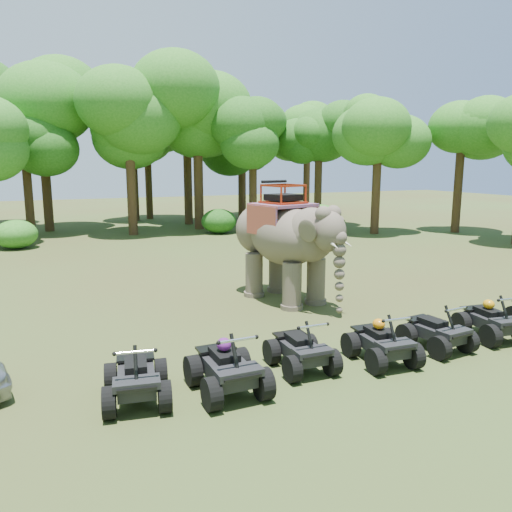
% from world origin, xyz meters
% --- Properties ---
extents(ground, '(110.00, 110.00, 0.00)m').
position_xyz_m(ground, '(0.00, 0.00, 0.00)').
color(ground, '#47381E').
rests_on(ground, ground).
extents(elephant, '(3.02, 4.90, 3.83)m').
position_xyz_m(elephant, '(1.81, 3.06, 1.91)').
color(elephant, '#4D4338').
rests_on(elephant, ground).
extents(atv_0, '(1.44, 1.80, 1.21)m').
position_xyz_m(atv_0, '(-3.91, -2.18, 0.60)').
color(atv_0, black).
rests_on(atv_0, ground).
extents(atv_1, '(1.29, 1.76, 1.29)m').
position_xyz_m(atv_1, '(-2.23, -2.49, 0.65)').
color(atv_1, black).
rests_on(atv_1, ground).
extents(atv_2, '(1.18, 1.60, 1.17)m').
position_xyz_m(atv_2, '(-0.39, -2.10, 0.58)').
color(atv_2, black).
rests_on(atv_2, ground).
extents(atv_3, '(1.28, 1.69, 1.19)m').
position_xyz_m(atv_3, '(1.44, -2.49, 0.60)').
color(atv_3, black).
rests_on(atv_3, ground).
extents(atv_4, '(1.28, 1.66, 1.16)m').
position_xyz_m(atv_4, '(3.15, -2.35, 0.58)').
color(atv_4, black).
rests_on(atv_4, ground).
extents(atv_5, '(1.36, 1.75, 1.20)m').
position_xyz_m(atv_5, '(4.97, -2.33, 0.60)').
color(atv_5, black).
rests_on(atv_5, ground).
extents(tree_0, '(6.30, 6.30, 9.00)m').
position_xyz_m(tree_0, '(0.00, 20.27, 4.50)').
color(tree_0, '#195114').
rests_on(tree_0, ground).
extents(tree_1, '(6.81, 6.81, 9.73)m').
position_xyz_m(tree_1, '(4.74, 24.32, 4.87)').
color(tree_1, '#195114').
rests_on(tree_1, ground).
extents(tree_2, '(5.37, 5.37, 7.67)m').
position_xyz_m(tree_2, '(7.87, 19.68, 3.84)').
color(tree_2, '#195114').
rests_on(tree_2, ground).
extents(tree_3, '(5.29, 5.29, 7.56)m').
position_xyz_m(tree_3, '(13.01, 19.91, 3.78)').
color(tree_3, '#195114').
rests_on(tree_3, ground).
extents(tree_4, '(5.50, 5.50, 7.86)m').
position_xyz_m(tree_4, '(14.13, 14.73, 3.93)').
color(tree_4, '#195114').
rests_on(tree_4, ground).
extents(tree_5, '(5.35, 5.35, 7.64)m').
position_xyz_m(tree_5, '(19.31, 13.15, 3.82)').
color(tree_5, '#195114').
rests_on(tree_5, ground).
extents(tree_29, '(6.81, 6.81, 9.72)m').
position_xyz_m(tree_29, '(-4.73, 24.27, 4.86)').
color(tree_29, '#195114').
rests_on(tree_29, ground).
extents(tree_31, '(6.37, 6.37, 9.10)m').
position_xyz_m(tree_31, '(16.26, 27.35, 4.55)').
color(tree_31, '#195114').
rests_on(tree_31, ground).
extents(tree_35, '(5.52, 5.52, 7.89)m').
position_xyz_m(tree_35, '(2.87, 29.04, 3.94)').
color(tree_35, '#195114').
rests_on(tree_35, ground).
extents(tree_37, '(5.16, 5.16, 7.37)m').
position_xyz_m(tree_37, '(10.79, 28.63, 3.68)').
color(tree_37, '#195114').
rests_on(tree_37, ground).
extents(tree_39, '(6.52, 6.52, 9.32)m').
position_xyz_m(tree_39, '(1.64, 28.44, 4.66)').
color(tree_39, '#195114').
rests_on(tree_39, ground).
extents(tree_40, '(5.51, 5.51, 7.86)m').
position_xyz_m(tree_40, '(10.20, 27.49, 3.93)').
color(tree_40, '#195114').
rests_on(tree_40, ground).
extents(tree_41, '(5.03, 5.03, 7.19)m').
position_xyz_m(tree_41, '(-5.81, 22.43, 3.59)').
color(tree_41, '#195114').
rests_on(tree_41, ground).
extents(tree_42, '(7.58, 7.58, 10.83)m').
position_xyz_m(tree_42, '(4.62, 21.33, 5.41)').
color(tree_42, '#195114').
rests_on(tree_42, ground).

